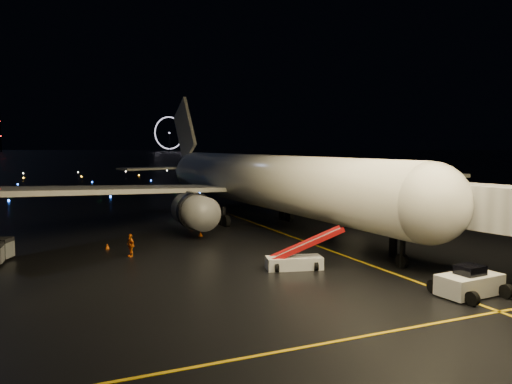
% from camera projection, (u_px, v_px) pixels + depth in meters
% --- Properties ---
extents(ground, '(2000.00, 2000.00, 0.00)m').
position_uv_depth(ground, '(60.00, 160.00, 306.22)').
color(ground, black).
rests_on(ground, ground).
extents(lane_centre, '(0.25, 80.00, 0.02)m').
position_uv_depth(lane_centre, '(292.00, 237.00, 50.54)').
color(lane_centre, gold).
rests_on(lane_centre, ground).
extents(lane_cross, '(60.00, 0.25, 0.02)m').
position_uv_depth(lane_cross, '(207.00, 365.00, 20.97)').
color(lane_cross, gold).
rests_on(lane_cross, ground).
extents(airliner, '(63.16, 60.37, 16.90)m').
position_uv_depth(airliner, '(250.00, 152.00, 59.87)').
color(airliner, white).
rests_on(airliner, ground).
extents(pushback_tug, '(4.15, 2.41, 1.90)m').
position_uv_depth(pushback_tug, '(470.00, 280.00, 30.60)').
color(pushback_tug, silver).
rests_on(pushback_tug, ground).
extents(belt_loader, '(6.32, 3.10, 2.96)m').
position_uv_depth(belt_loader, '(294.00, 249.00, 37.20)').
color(belt_loader, silver).
rests_on(belt_loader, ground).
extents(crew_c, '(0.80, 1.21, 1.91)m').
position_uv_depth(crew_c, '(130.00, 245.00, 41.38)').
color(crew_c, orange).
rests_on(crew_c, ground).
extents(safety_cone_0, '(0.52, 0.52, 0.55)m').
position_uv_depth(safety_cone_0, '(200.00, 234.00, 50.72)').
color(safety_cone_0, '#FA5A0A').
rests_on(safety_cone_0, ground).
extents(safety_cone_1, '(0.60, 0.60, 0.53)m').
position_uv_depth(safety_cone_1, '(191.00, 226.00, 55.46)').
color(safety_cone_1, '#FA5A0A').
rests_on(safety_cone_1, ground).
extents(safety_cone_2, '(0.51, 0.51, 0.45)m').
position_uv_depth(safety_cone_2, '(107.00, 246.00, 44.56)').
color(safety_cone_2, '#FA5A0A').
rests_on(safety_cone_2, ground).
extents(ferris_wheel, '(49.33, 16.80, 52.00)m').
position_uv_depth(ferris_wheel, '(169.00, 134.00, 754.80)').
color(ferris_wheel, black).
rests_on(ferris_wheel, ground).
extents(radio_mast, '(1.80, 1.80, 64.00)m').
position_uv_depth(radio_mast, '(0.00, 129.00, 681.57)').
color(radio_mast, black).
rests_on(radio_mast, ground).
extents(taxiway_lights, '(164.00, 92.00, 0.36)m').
position_uv_depth(taxiway_lights, '(88.00, 180.00, 128.93)').
color(taxiway_lights, black).
rests_on(taxiway_lights, ground).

